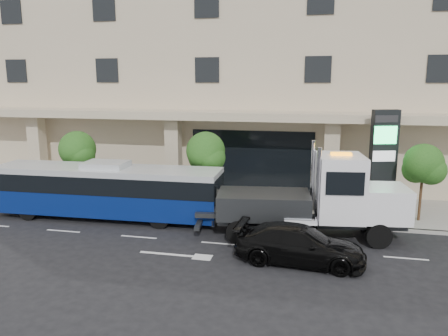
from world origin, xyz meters
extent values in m
plane|color=black|center=(0.00, 0.00, 0.00)|extent=(120.00, 120.00, 0.00)
cube|color=gray|center=(0.00, 5.00, 0.07)|extent=(120.00, 6.00, 0.15)
cube|color=gray|center=(0.00, 2.00, 0.07)|extent=(120.00, 0.30, 0.15)
cube|color=#BBAA8C|center=(0.00, 15.50, 10.00)|extent=(60.00, 15.00, 20.00)
cube|color=#BBAA8C|center=(0.00, 6.80, 5.20)|extent=(60.00, 2.80, 0.50)
cube|color=black|center=(0.00, 7.97, 2.15)|extent=(8.00, 0.12, 4.00)
cube|color=#BBAA8C|center=(-15.00, 6.80, 2.60)|extent=(0.90, 0.90, 4.90)
cube|color=#BBAA8C|center=(-5.00, 6.80, 2.60)|extent=(0.90, 0.90, 4.90)
cube|color=#BBAA8C|center=(5.00, 6.80, 2.60)|extent=(0.90, 0.90, 4.90)
cylinder|color=#422B19|center=(-10.00, 3.60, 1.55)|extent=(0.14, 0.14, 2.80)
sphere|color=#123F14|center=(-10.00, 3.60, 3.27)|extent=(2.20, 2.20, 2.20)
sphere|color=#123F14|center=(-9.65, 3.40, 2.95)|extent=(1.65, 1.65, 1.65)
sphere|color=#123F14|center=(-10.30, 3.80, 2.87)|extent=(1.54, 1.54, 1.54)
cylinder|color=#422B19|center=(-2.00, 3.60, 1.62)|extent=(0.14, 0.14, 2.94)
sphere|color=#123F14|center=(-2.00, 3.60, 3.43)|extent=(2.20, 2.20, 2.20)
sphere|color=#123F14|center=(-1.65, 3.40, 3.09)|extent=(1.65, 1.65, 1.65)
sphere|color=#123F14|center=(-2.30, 3.80, 3.01)|extent=(1.54, 1.54, 1.54)
cylinder|color=#422B19|center=(9.50, 3.60, 1.51)|extent=(0.14, 0.14, 2.73)
sphere|color=#123F14|center=(9.50, 3.60, 3.19)|extent=(2.00, 2.00, 2.00)
sphere|color=#123F14|center=(9.85, 3.40, 2.88)|extent=(1.50, 1.50, 1.50)
sphere|color=#123F14|center=(9.20, 3.80, 2.80)|extent=(1.40, 1.40, 1.40)
cylinder|color=black|center=(-10.83, -0.27, 0.51)|extent=(1.03, 0.33, 1.02)
cylinder|color=black|center=(-10.88, 1.87, 0.51)|extent=(1.03, 0.33, 1.02)
cylinder|color=black|center=(-3.47, -0.08, 0.51)|extent=(1.03, 0.33, 1.02)
cylinder|color=black|center=(-3.53, 2.06, 0.51)|extent=(1.03, 0.33, 1.02)
cube|color=navy|center=(-6.77, 0.91, 0.97)|extent=(12.32, 2.87, 1.23)
cube|color=black|center=(-6.77, 0.91, 2.04)|extent=(12.33, 2.91, 0.92)
cube|color=silver|center=(-6.77, 0.91, 2.66)|extent=(12.32, 2.87, 0.31)
cube|color=silver|center=(-6.77, 0.91, 2.96)|extent=(2.29, 1.69, 0.31)
cube|color=#2D3033|center=(-12.85, 0.75, 0.46)|extent=(0.21, 2.56, 0.31)
cube|color=#2D3033|center=(-0.69, 1.06, 0.46)|extent=(0.21, 2.56, 0.31)
cube|color=#2D3033|center=(3.97, 0.18, 0.82)|extent=(8.77, 2.10, 0.41)
cube|color=white|center=(7.27, 0.60, 1.79)|extent=(2.33, 2.59, 1.54)
cube|color=silver|center=(8.29, 0.72, 1.79)|extent=(0.34, 2.04, 1.23)
cube|color=white|center=(5.24, 0.34, 2.51)|extent=(2.35, 2.80, 2.97)
cube|color=black|center=(6.20, 0.46, 2.97)|extent=(0.38, 2.25, 1.23)
cylinder|color=silver|center=(4.26, -0.92, 2.77)|extent=(0.21, 0.21, 3.48)
cylinder|color=silver|center=(3.98, 1.32, 2.77)|extent=(0.21, 0.21, 3.48)
cube|color=#2D3033|center=(1.78, -0.09, 1.59)|extent=(4.58, 2.98, 1.13)
cube|color=#2D3033|center=(-0.66, -0.40, 0.97)|extent=(1.66, 0.49, 0.23)
cube|color=#2D3033|center=(-1.27, -0.48, 0.56)|extent=(0.48, 1.86, 0.18)
cube|color=orange|center=(5.24, 0.34, 4.05)|extent=(0.96, 0.47, 0.14)
cylinder|color=black|center=(7.00, -0.52, 0.56)|extent=(1.16, 0.47, 1.13)
cylinder|color=black|center=(6.73, 1.61, 0.56)|extent=(1.16, 0.47, 1.13)
cylinder|color=black|center=(2.12, -1.14, 0.56)|extent=(1.16, 0.47, 1.13)
cylinder|color=black|center=(1.85, 1.00, 0.56)|extent=(1.16, 0.47, 1.13)
cylinder|color=black|center=(0.80, -1.30, 0.56)|extent=(1.16, 0.47, 1.13)
cylinder|color=black|center=(0.53, 0.83, 0.56)|extent=(1.16, 0.47, 1.13)
imported|color=black|center=(3.62, -2.84, 0.77)|extent=(5.44, 2.55, 1.54)
cube|color=black|center=(7.66, 4.60, 2.99)|extent=(1.50, 0.87, 5.68)
cube|color=#28F078|center=(7.66, 4.33, 4.50)|extent=(1.19, 0.42, 0.95)
cube|color=silver|center=(7.66, 4.33, 3.37)|extent=(1.19, 0.42, 0.57)
cube|color=#262628|center=(7.66, 4.33, 5.35)|extent=(1.19, 0.42, 0.38)
camera|label=1|loc=(4.16, -19.95, 7.34)|focal=35.00mm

